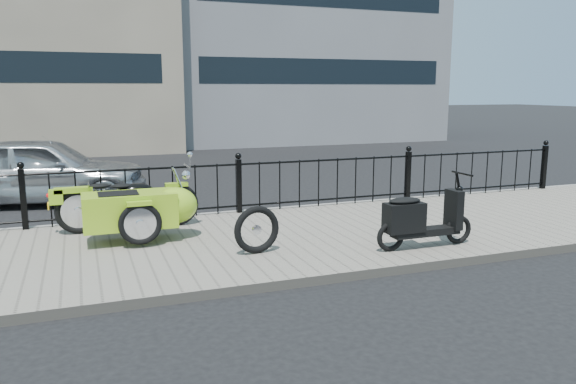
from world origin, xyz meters
name	(u,v)px	position (x,y,z in m)	size (l,w,h in m)	color
ground	(261,236)	(0.00, 0.00, 0.00)	(120.00, 120.00, 0.00)	black
sidewalk	(271,240)	(0.00, -0.50, 0.06)	(30.00, 3.80, 0.12)	gray
curb	(237,214)	(0.00, 1.44, 0.06)	(30.00, 0.10, 0.12)	gray
iron_fence	(239,187)	(0.00, 1.30, 0.59)	(14.11, 0.11, 1.08)	black
motorcycle_sidecar	(141,207)	(-1.82, 0.09, 0.59)	(2.28, 1.48, 0.98)	black
scooter	(419,220)	(1.73, -1.79, 0.52)	(1.53, 0.45, 1.04)	black
spare_tire	(257,230)	(-0.46, -1.25, 0.45)	(0.65, 0.65, 0.09)	black
sedan_car	(42,170)	(-3.36, 4.03, 0.69)	(1.63, 4.05, 1.38)	#B4B8BC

